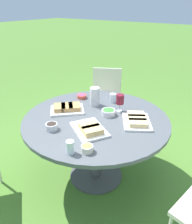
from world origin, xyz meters
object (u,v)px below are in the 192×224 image
dining_table (96,126)px  chair_near_left (106,93)px  wine_glass (120,100)px  water_pitcher (95,96)px

dining_table → chair_near_left: (-1.08, -0.57, -0.12)m
wine_glass → water_pitcher: bearing=-85.8°
water_pitcher → chair_near_left: bearing=-155.3°
chair_near_left → water_pitcher: bearing=24.7°
dining_table → wine_glass: size_ratio=7.73×
chair_near_left → water_pitcher: water_pitcher is taller
dining_table → water_pitcher: (-0.23, -0.18, 0.21)m
water_pitcher → wine_glass: size_ratio=1.09×
chair_near_left → wine_glass: wine_glass is taller
water_pitcher → wine_glass: bearing=94.2°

